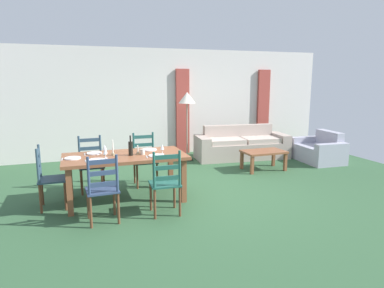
% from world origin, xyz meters
% --- Properties ---
extents(ground_plane, '(9.60, 9.60, 0.02)m').
position_xyz_m(ground_plane, '(0.00, 0.00, -0.01)').
color(ground_plane, '#2F5434').
extents(wall_far, '(9.60, 0.16, 2.70)m').
position_xyz_m(wall_far, '(0.00, 3.30, 1.35)').
color(wall_far, silver).
rests_on(wall_far, ground_plane).
extents(curtain_panel_left, '(0.35, 0.08, 2.20)m').
position_xyz_m(curtain_panel_left, '(0.75, 3.16, 1.10)').
color(curtain_panel_left, '#9E3D35').
rests_on(curtain_panel_left, ground_plane).
extents(curtain_panel_right, '(0.35, 0.08, 2.20)m').
position_xyz_m(curtain_panel_right, '(3.15, 3.16, 1.10)').
color(curtain_panel_right, '#9E3D35').
rests_on(curtain_panel_right, ground_plane).
extents(dining_table, '(1.90, 0.96, 0.75)m').
position_xyz_m(dining_table, '(-1.22, -0.00, 0.66)').
color(dining_table, brown).
rests_on(dining_table, ground_plane).
extents(dining_chair_near_left, '(0.44, 0.42, 0.96)m').
position_xyz_m(dining_chair_near_left, '(-1.64, -0.79, 0.48)').
color(dining_chair_near_left, navy).
rests_on(dining_chair_near_left, ground_plane).
extents(dining_chair_near_right, '(0.44, 0.42, 0.96)m').
position_xyz_m(dining_chair_near_right, '(-0.77, -0.79, 0.48)').
color(dining_chair_near_right, '#20574A').
rests_on(dining_chair_near_right, ground_plane).
extents(dining_chair_far_left, '(0.43, 0.41, 0.96)m').
position_xyz_m(dining_chair_far_left, '(-1.71, 0.72, 0.48)').
color(dining_chair_far_left, '#2C4456').
rests_on(dining_chair_far_left, ground_plane).
extents(dining_chair_far_right, '(0.43, 0.41, 0.96)m').
position_xyz_m(dining_chair_far_right, '(-0.75, 0.75, 0.48)').
color(dining_chair_far_right, '#235550').
rests_on(dining_chair_far_right, ground_plane).
extents(dining_chair_head_west, '(0.41, 0.42, 0.96)m').
position_xyz_m(dining_chair_head_west, '(-2.36, 0.04, 0.48)').
color(dining_chair_head_west, '#2C4555').
rests_on(dining_chair_head_west, ground_plane).
extents(dinner_plate_near_left, '(0.24, 0.24, 0.02)m').
position_xyz_m(dinner_plate_near_left, '(-1.67, -0.25, 0.76)').
color(dinner_plate_near_left, white).
rests_on(dinner_plate_near_left, dining_table).
extents(fork_near_left, '(0.03, 0.17, 0.01)m').
position_xyz_m(fork_near_left, '(-1.82, -0.25, 0.75)').
color(fork_near_left, silver).
rests_on(fork_near_left, dining_table).
extents(dinner_plate_near_right, '(0.24, 0.24, 0.02)m').
position_xyz_m(dinner_plate_near_right, '(-0.77, -0.25, 0.76)').
color(dinner_plate_near_right, white).
rests_on(dinner_plate_near_right, dining_table).
extents(fork_near_right, '(0.03, 0.17, 0.01)m').
position_xyz_m(fork_near_right, '(-0.92, -0.25, 0.75)').
color(fork_near_right, silver).
rests_on(fork_near_right, dining_table).
extents(dinner_plate_far_left, '(0.24, 0.24, 0.02)m').
position_xyz_m(dinner_plate_far_left, '(-1.67, 0.25, 0.76)').
color(dinner_plate_far_left, white).
rests_on(dinner_plate_far_left, dining_table).
extents(fork_far_left, '(0.02, 0.17, 0.01)m').
position_xyz_m(fork_far_left, '(-1.82, 0.25, 0.75)').
color(fork_far_left, silver).
rests_on(fork_far_left, dining_table).
extents(dinner_plate_far_right, '(0.24, 0.24, 0.02)m').
position_xyz_m(dinner_plate_far_right, '(-0.77, 0.25, 0.76)').
color(dinner_plate_far_right, white).
rests_on(dinner_plate_far_right, dining_table).
extents(fork_far_right, '(0.02, 0.17, 0.01)m').
position_xyz_m(fork_far_right, '(-0.92, 0.25, 0.75)').
color(fork_far_right, silver).
rests_on(fork_far_right, dining_table).
extents(dinner_plate_head_west, '(0.24, 0.24, 0.02)m').
position_xyz_m(dinner_plate_head_west, '(-2.00, -0.00, 0.76)').
color(dinner_plate_head_west, white).
rests_on(dinner_plate_head_west, dining_table).
extents(fork_head_west, '(0.02, 0.17, 0.01)m').
position_xyz_m(fork_head_west, '(-2.15, -0.00, 0.75)').
color(fork_head_west, silver).
rests_on(fork_head_west, dining_table).
extents(wine_bottle, '(0.07, 0.07, 0.32)m').
position_xyz_m(wine_bottle, '(-1.13, -0.06, 0.87)').
color(wine_bottle, black).
rests_on(wine_bottle, dining_table).
extents(wine_glass_near_left, '(0.06, 0.06, 0.16)m').
position_xyz_m(wine_glass_near_left, '(-1.53, -0.14, 0.86)').
color(wine_glass_near_left, white).
rests_on(wine_glass_near_left, dining_table).
extents(wine_glass_near_right, '(0.06, 0.06, 0.16)m').
position_xyz_m(wine_glass_near_right, '(-0.64, -0.14, 0.86)').
color(wine_glass_near_right, white).
rests_on(wine_glass_near_right, dining_table).
extents(wine_glass_far_left, '(0.06, 0.06, 0.16)m').
position_xyz_m(wine_glass_far_left, '(-1.51, 0.14, 0.86)').
color(wine_glass_far_left, white).
rests_on(wine_glass_far_left, dining_table).
extents(coffee_cup_primary, '(0.07, 0.07, 0.09)m').
position_xyz_m(coffee_cup_primary, '(-0.95, -0.06, 0.80)').
color(coffee_cup_primary, beige).
rests_on(coffee_cup_primary, dining_table).
extents(candle_tall, '(0.05, 0.05, 0.25)m').
position_xyz_m(candle_tall, '(-1.40, 0.02, 0.82)').
color(candle_tall, '#998C66').
rests_on(candle_tall, dining_table).
extents(candle_short, '(0.05, 0.05, 0.15)m').
position_xyz_m(candle_short, '(-1.02, -0.04, 0.79)').
color(candle_short, '#998C66').
rests_on(candle_short, dining_table).
extents(couch, '(2.35, 1.02, 0.80)m').
position_xyz_m(couch, '(1.96, 2.16, 0.29)').
color(couch, '#B19E92').
rests_on(couch, ground_plane).
extents(coffee_table, '(0.90, 0.56, 0.42)m').
position_xyz_m(coffee_table, '(1.87, 0.94, 0.36)').
color(coffee_table, brown).
rests_on(coffee_table, ground_plane).
extents(armchair_upholstered, '(0.86, 1.20, 0.72)m').
position_xyz_m(armchair_upholstered, '(3.57, 1.19, 0.25)').
color(armchair_upholstered, '#A3A3B5').
rests_on(armchair_upholstered, ground_plane).
extents(standing_lamp, '(0.40, 0.40, 1.64)m').
position_xyz_m(standing_lamp, '(0.60, 2.34, 1.41)').
color(standing_lamp, '#332D28').
rests_on(standing_lamp, ground_plane).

